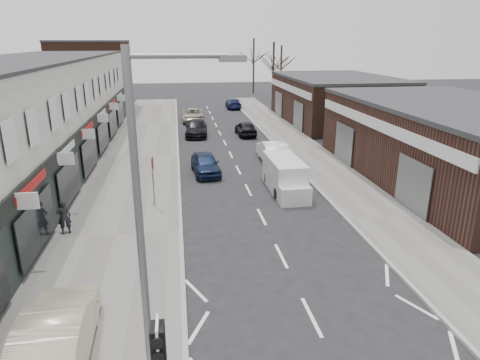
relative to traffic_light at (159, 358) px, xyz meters
name	(u,v)px	position (x,y,z in m)	size (l,w,h in m)	color
pavement_left	(139,157)	(-2.35, 24.02, -2.35)	(5.50, 64.00, 0.12)	slate
pavement_right	(305,151)	(10.15, 24.02, -2.35)	(3.50, 64.00, 0.12)	slate
shop_terrace_left	(22,118)	(-9.10, 21.52, 1.14)	(8.00, 41.00, 7.10)	silver
brick_block_far	(93,77)	(-9.10, 47.02, 1.59)	(8.00, 10.00, 8.00)	#45271D
right_unit_near	(454,144)	(16.90, 16.02, -0.16)	(10.00, 18.00, 4.50)	#3B231A
right_unit_far	(335,100)	(16.90, 36.02, -0.16)	(10.00, 16.00, 4.50)	#3B231A
tree_far_a	(273,104)	(13.40, 50.02, -2.41)	(3.60, 3.60, 8.00)	#382D26
tree_far_b	(280,98)	(15.90, 56.02, -2.41)	(3.60, 3.60, 7.50)	#382D26
tree_far_c	(253,93)	(12.90, 62.02, -2.41)	(3.60, 3.60, 8.50)	#382D26
traffic_light	(159,358)	(0.00, 0.00, 0.00)	(0.28, 0.60, 3.10)	slate
street_lamp	(149,227)	(-0.13, 1.22, 2.20)	(2.23, 0.22, 8.00)	slate
warning_sign	(153,166)	(-0.76, 14.02, -0.21)	(0.12, 0.80, 2.70)	slate
white_van	(285,176)	(6.43, 15.55, -1.53)	(1.72, 4.79, 1.86)	silver
sedan_on_pavement	(57,335)	(-2.82, 3.06, -1.52)	(1.64, 4.70, 1.55)	beige
pedestrian	(64,217)	(-4.51, 11.20, -1.52)	(0.57, 0.37, 1.56)	black
parked_car_left_a	(205,164)	(2.20, 19.52, -1.74)	(1.60, 3.97, 1.35)	#131F3B
parked_car_left_b	(196,128)	(2.20, 31.22, -1.73)	(1.91, 4.71, 1.37)	black
parked_car_left_c	(193,115)	(2.20, 38.32, -1.74)	(2.23, 4.83, 1.34)	#AEA48B
parked_car_right_a	(273,151)	(7.08, 21.70, -1.66)	(1.60, 4.58, 1.51)	white
parked_car_right_b	(246,128)	(6.60, 30.65, -1.76)	(1.55, 3.85, 1.31)	black
parked_car_right_c	(233,103)	(7.64, 46.90, -1.78)	(1.77, 4.35, 1.26)	#161D46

